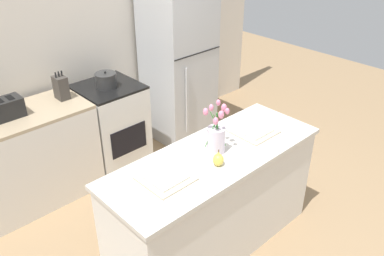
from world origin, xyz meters
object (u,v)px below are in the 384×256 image
Objects in this scene: flower_vase at (216,136)px; cooking_pot at (106,80)px; knife_block at (61,88)px; stove_range at (112,125)px; toaster at (7,108)px; refrigerator at (178,65)px; plate_setting_left at (166,178)px; plate_setting_right at (254,131)px; pear_figurine at (218,159)px.

cooking_pot is at bearing 88.33° from flower_vase.
cooking_pot is 0.78× the size of knife_block.
toaster reaches higher than stove_range.
refrigerator is 6.40× the size of toaster.
refrigerator is at bearing 0.04° from stove_range.
knife_block is at bearing 86.67° from plate_setting_left.
stove_range is 1.13m from toaster.
plate_setting_right reaches higher than stove_range.
stove_range is at bearing 42.33° from cooking_pot.
pear_figurine is at bearing -130.60° from flower_vase.
stove_range is at bearing 83.79° from pear_figurine.
knife_block is at bearing 117.20° from plate_setting_right.
plate_setting_right is (0.93, 0.00, 0.00)m from plate_setting_left.
plate_setting_left is at bearing -133.69° from refrigerator.
flower_vase is at bearing -76.13° from knife_block.
refrigerator is at bearing 1.39° from cooking_pot.
plate_setting_right is (0.44, -0.01, -0.12)m from flower_vase.
flower_vase is 1.41× the size of toaster.
cooking_pot is (0.54, 1.56, 0.07)m from plate_setting_left.
toaster is at bearing 177.57° from cooking_pot.
cooking_pot is (0.05, 1.56, -0.05)m from flower_vase.
refrigerator is 8.52× the size of cooking_pot.
flower_vase reaches higher than pear_figurine.
stove_range is 1.05m from refrigerator.
pear_figurine is 0.47× the size of toaster.
stove_range is 1.68m from flower_vase.
refrigerator is at bearing 56.46° from pear_figurine.
cooking_pot is at bearing -2.43° from toaster.
flower_vase is at bearing -122.88° from refrigerator.
pear_figurine is 0.48× the size of knife_block.
toaster and cooking_pot have the same top height.
flower_vase is 1.84m from toaster.
plate_setting_right is (-0.59, -1.59, 0.02)m from refrigerator.
plate_setting_left and plate_setting_right have the same top height.
toaster is (-0.99, 0.02, 0.54)m from stove_range.
stove_range is 1.74m from plate_setting_left.
toaster is (-1.94, 0.02, 0.11)m from refrigerator.
toaster is (-0.42, 1.60, 0.08)m from plate_setting_left.
plate_setting_left is at bearing -93.33° from knife_block.
plate_setting_right is at bearing -77.03° from stove_range.
refrigerator is 0.98m from cooking_pot.
plate_setting_right is (0.36, -1.58, 0.46)m from stove_range.
cooking_pot is 0.45m from knife_block.
stove_range is 3.27× the size of toaster.
plate_setting_left is 1.63m from knife_block.
flower_vase is 1.23× the size of plate_setting_right.
flower_vase is at bearing 179.11° from plate_setting_right.
refrigerator is at bearing -0.51° from toaster.
toaster is 0.52m from knife_block.
stove_range is 0.51× the size of refrigerator.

